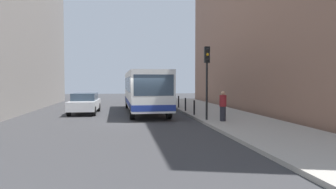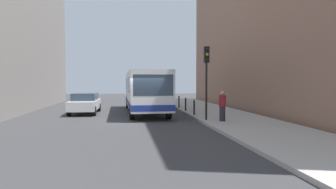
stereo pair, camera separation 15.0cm
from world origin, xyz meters
name	(u,v)px [view 1 (the left image)]	position (x,y,z in m)	size (l,w,h in m)	color
ground_plane	(142,121)	(0.00, 0.00, 0.00)	(80.00, 80.00, 0.00)	#38383A
sidewalk	(231,118)	(5.40, 0.00, 0.07)	(4.40, 40.00, 0.15)	#ADA89E
bus	(144,89)	(0.48, 4.94, 1.73)	(2.78, 11.08, 3.00)	white
car_beside_bus	(85,103)	(-3.81, 4.75, 0.78)	(1.94, 4.44, 1.48)	silver
traffic_light	(207,69)	(3.55, -1.05, 3.01)	(0.28, 0.33, 4.10)	black
bollard_near	(194,107)	(3.45, 1.52, 0.62)	(0.11, 0.11, 0.95)	black
bollard_mid	(185,104)	(3.45, 4.28, 0.62)	(0.11, 0.11, 0.95)	black
bollard_far	(179,102)	(3.45, 7.04, 0.62)	(0.11, 0.11, 0.95)	black
bollard_farthest	(173,100)	(3.45, 9.80, 0.62)	(0.11, 0.11, 0.95)	black
pedestrian_near_signal	(223,106)	(4.29, -1.66, 0.96)	(0.38, 0.38, 1.63)	#26262D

